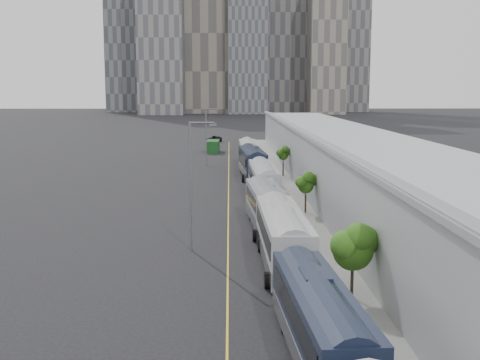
{
  "coord_description": "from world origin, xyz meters",
  "views": [
    {
      "loc": [
        -1.36,
        -4.74,
        11.9
      ],
      "look_at": [
        -0.32,
        54.93,
        3.0
      ],
      "focal_mm": 45.0,
      "sensor_mm": 36.0,
      "label": 1
    }
  ],
  "objects_px": {
    "suv": "(214,139)",
    "street_lamp_near": "(193,178)",
    "bus_3": "(267,210)",
    "bus_5": "(252,165)",
    "street_lamp_far": "(207,133)",
    "shipping_container": "(213,146)",
    "bus_2": "(283,241)",
    "bus_6": "(249,155)",
    "bus_4": "(264,183)",
    "bus_1": "(319,328)"
  },
  "relations": [
    {
      "from": "suv",
      "to": "street_lamp_near",
      "type": "bearing_deg",
      "value": -71.44
    },
    {
      "from": "bus_3",
      "to": "bus_5",
      "type": "bearing_deg",
      "value": 86.56
    },
    {
      "from": "bus_3",
      "to": "street_lamp_far",
      "type": "relative_size",
      "value": 1.43
    },
    {
      "from": "shipping_container",
      "to": "bus_3",
      "type": "bearing_deg",
      "value": -82.38
    },
    {
      "from": "bus_2",
      "to": "street_lamp_near",
      "type": "xyz_separation_m",
      "value": [
        -6.34,
        3.98,
        3.85
      ]
    },
    {
      "from": "street_lamp_far",
      "to": "shipping_container",
      "type": "distance_m",
      "value": 22.07
    },
    {
      "from": "shipping_container",
      "to": "street_lamp_far",
      "type": "bearing_deg",
      "value": -88.77
    },
    {
      "from": "suv",
      "to": "bus_2",
      "type": "bearing_deg",
      "value": -67.83
    },
    {
      "from": "bus_2",
      "to": "bus_6",
      "type": "bearing_deg",
      "value": 89.44
    },
    {
      "from": "bus_3",
      "to": "suv",
      "type": "relative_size",
      "value": 2.5
    },
    {
      "from": "bus_5",
      "to": "bus_2",
      "type": "bearing_deg",
      "value": -92.68
    },
    {
      "from": "bus_4",
      "to": "bus_6",
      "type": "xyz_separation_m",
      "value": [
        -0.74,
        30.29,
        0.03
      ]
    },
    {
      "from": "bus_2",
      "to": "bus_5",
      "type": "height_order",
      "value": "bus_5"
    },
    {
      "from": "suv",
      "to": "shipping_container",
      "type": "bearing_deg",
      "value": -71.12
    },
    {
      "from": "bus_5",
      "to": "street_lamp_far",
      "type": "bearing_deg",
      "value": 115.26
    },
    {
      "from": "bus_4",
      "to": "bus_5",
      "type": "xyz_separation_m",
      "value": [
        -0.64,
        16.7,
        0.07
      ]
    },
    {
      "from": "shipping_container",
      "to": "suv",
      "type": "height_order",
      "value": "shipping_container"
    },
    {
      "from": "bus_1",
      "to": "bus_2",
      "type": "xyz_separation_m",
      "value": [
        -0.31,
        14.85,
        0.15
      ]
    },
    {
      "from": "bus_1",
      "to": "bus_3",
      "type": "xyz_separation_m",
      "value": [
        -0.67,
        26.04,
        0.06
      ]
    },
    {
      "from": "bus_4",
      "to": "bus_6",
      "type": "relative_size",
      "value": 0.99
    },
    {
      "from": "street_lamp_near",
      "to": "bus_6",
      "type": "bearing_deg",
      "value": 83.7
    },
    {
      "from": "suv",
      "to": "bus_1",
      "type": "bearing_deg",
      "value": -68.21
    },
    {
      "from": "street_lamp_far",
      "to": "suv",
      "type": "height_order",
      "value": "street_lamp_far"
    },
    {
      "from": "bus_2",
      "to": "street_lamp_near",
      "type": "relative_size",
      "value": 1.41
    },
    {
      "from": "bus_4",
      "to": "shipping_container",
      "type": "bearing_deg",
      "value": 96.7
    },
    {
      "from": "bus_2",
      "to": "bus_6",
      "type": "distance_m",
      "value": 56.32
    },
    {
      "from": "bus_4",
      "to": "street_lamp_near",
      "type": "distance_m",
      "value": 23.3
    },
    {
      "from": "street_lamp_far",
      "to": "bus_1",
      "type": "bearing_deg",
      "value": -83.91
    },
    {
      "from": "bus_2",
      "to": "shipping_container",
      "type": "bearing_deg",
      "value": 93.99
    },
    {
      "from": "bus_1",
      "to": "suv",
      "type": "xyz_separation_m",
      "value": [
        -7.52,
        114.5,
        -0.81
      ]
    },
    {
      "from": "bus_6",
      "to": "suv",
      "type": "bearing_deg",
      "value": 97.8
    },
    {
      "from": "bus_3",
      "to": "bus_5",
      "type": "relative_size",
      "value": 0.93
    },
    {
      "from": "bus_5",
      "to": "bus_6",
      "type": "xyz_separation_m",
      "value": [
        -0.1,
        13.59,
        -0.04
      ]
    },
    {
      "from": "bus_1",
      "to": "street_lamp_far",
      "type": "relative_size",
      "value": 1.38
    },
    {
      "from": "bus_1",
      "to": "bus_5",
      "type": "height_order",
      "value": "bus_5"
    },
    {
      "from": "bus_5",
      "to": "suv",
      "type": "xyz_separation_m",
      "value": [
        -6.74,
        56.94,
        -1.0
      ]
    },
    {
      "from": "bus_4",
      "to": "shipping_container",
      "type": "height_order",
      "value": "bus_4"
    },
    {
      "from": "street_lamp_near",
      "to": "shipping_container",
      "type": "relative_size",
      "value": 1.53
    },
    {
      "from": "bus_4",
      "to": "shipping_container",
      "type": "distance_m",
      "value": 51.14
    },
    {
      "from": "bus_2",
      "to": "bus_6",
      "type": "height_order",
      "value": "same"
    },
    {
      "from": "bus_1",
      "to": "shipping_container",
      "type": "height_order",
      "value": "bus_1"
    },
    {
      "from": "street_lamp_far",
      "to": "suv",
      "type": "xyz_separation_m",
      "value": [
        -0.07,
        44.67,
        -4.53
      ]
    },
    {
      "from": "bus_3",
      "to": "street_lamp_far",
      "type": "xyz_separation_m",
      "value": [
        -6.78,
        43.79,
        3.66
      ]
    },
    {
      "from": "bus_5",
      "to": "bus_1",
      "type": "bearing_deg",
      "value": -92.53
    },
    {
      "from": "street_lamp_far",
      "to": "suv",
      "type": "distance_m",
      "value": 44.9
    },
    {
      "from": "bus_3",
      "to": "suv",
      "type": "bearing_deg",
      "value": 90.8
    },
    {
      "from": "street_lamp_far",
      "to": "shipping_container",
      "type": "relative_size",
      "value": 1.44
    },
    {
      "from": "bus_4",
      "to": "suv",
      "type": "xyz_separation_m",
      "value": [
        -7.39,
        73.64,
        -0.93
      ]
    },
    {
      "from": "bus_3",
      "to": "bus_6",
      "type": "distance_m",
      "value": 45.12
    },
    {
      "from": "bus_2",
      "to": "suv",
      "type": "bearing_deg",
      "value": 93.01
    }
  ]
}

